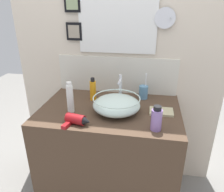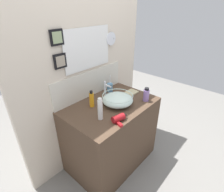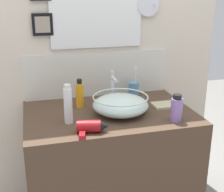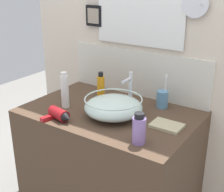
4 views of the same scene
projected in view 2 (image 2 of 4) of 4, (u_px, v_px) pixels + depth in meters
name	position (u px, v px, depth m)	size (l,w,h in m)	color
ground_plane	(111.00, 159.00, 2.28)	(6.00, 6.00, 0.00)	gray
vanity_counter	(111.00, 134.00, 2.08)	(1.01, 0.66, 0.83)	#4C3828
back_panel	(87.00, 68.00, 1.94)	(1.74, 0.09, 2.31)	beige
glass_bowl_sink	(118.00, 99.00, 1.87)	(0.33, 0.33, 0.11)	silver
faucet	(106.00, 89.00, 1.94)	(0.02, 0.10, 0.22)	silver
hair_drier	(120.00, 118.00, 1.61)	(0.17, 0.14, 0.07)	maroon
toothbrush_cup	(110.00, 87.00, 2.15)	(0.07, 0.07, 0.21)	#598CB2
lotion_bottle	(92.00, 99.00, 1.82)	(0.05, 0.05, 0.18)	orange
soap_dispenser	(146.00, 95.00, 1.93)	(0.07, 0.07, 0.16)	#8C6BB2
spray_bottle	(100.00, 109.00, 1.61)	(0.05, 0.05, 0.22)	white
hand_towel	(131.00, 93.00, 2.12)	(0.16, 0.12, 0.02)	tan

